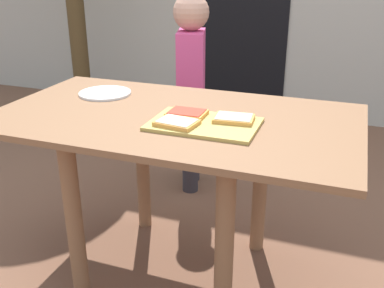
{
  "coord_description": "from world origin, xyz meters",
  "views": [
    {
      "loc": [
        0.61,
        -1.47,
        1.26
      ],
      "look_at": [
        0.07,
        0.0,
        0.61
      ],
      "focal_mm": 41.93,
      "sensor_mm": 36.0,
      "label": 1
    }
  ],
  "objects": [
    {
      "name": "plate_white_left",
      "position": [
        -0.38,
        0.15,
        0.72
      ],
      "size": [
        0.22,
        0.22,
        0.01
      ],
      "primitive_type": "cylinder",
      "color": "white",
      "rests_on": "dining_table"
    },
    {
      "name": "dining_table",
      "position": [
        0.0,
        0.0,
        0.59
      ],
      "size": [
        1.36,
        0.77,
        0.72
      ],
      "color": "brown",
      "rests_on": "ground"
    },
    {
      "name": "child_left",
      "position": [
        -0.22,
        0.78,
        0.65
      ],
      "size": [
        0.2,
        0.27,
        1.09
      ],
      "color": "#332E33",
      "rests_on": "ground"
    },
    {
      "name": "cutting_board",
      "position": [
        0.14,
        -0.07,
        0.72
      ],
      "size": [
        0.38,
        0.25,
        0.01
      ],
      "primitive_type": "cube",
      "color": "tan",
      "rests_on": "dining_table"
    },
    {
      "name": "pizza_slice_near_left",
      "position": [
        0.06,
        -0.13,
        0.74
      ],
      "size": [
        0.15,
        0.12,
        0.02
      ],
      "color": "#E89F47",
      "rests_on": "cutting_board"
    },
    {
      "name": "pizza_slice_far_left",
      "position": [
        0.06,
        -0.02,
        0.74
      ],
      "size": [
        0.14,
        0.1,
        0.02
      ],
      "color": "#E89F47",
      "rests_on": "cutting_board"
    },
    {
      "name": "pizza_slice_far_right",
      "position": [
        0.23,
        -0.02,
        0.74
      ],
      "size": [
        0.15,
        0.12,
        0.02
      ],
      "color": "#E89F47",
      "rests_on": "cutting_board"
    },
    {
      "name": "ground_plane",
      "position": [
        0.0,
        0.0,
        0.0
      ],
      "size": [
        16.0,
        16.0,
        0.0
      ],
      "primitive_type": "plane",
      "color": "brown"
    }
  ]
}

